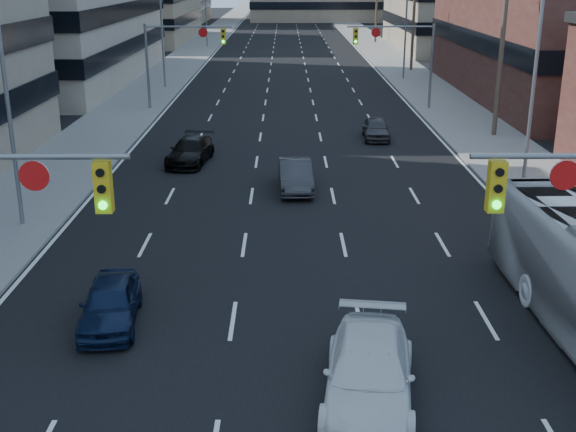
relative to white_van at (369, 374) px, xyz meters
The scene contains 18 objects.
road_surface 122.05m from the white_van, 90.75° to the left, with size 18.00×300.00×0.02m, color black.
sidewalk_left 122.74m from the white_van, 96.13° to the left, with size 5.00×300.00×0.15m, color slate.
sidewalk_right 122.44m from the white_van, 85.36° to the left, with size 5.00×300.00×0.15m, color slate.
signal_far_left 38.34m from the white_van, 104.07° to the left, with size 6.09×0.33×6.00m.
signal_far_right 37.70m from the white_van, 80.67° to the left, with size 6.09×0.33×6.00m.
utility_pole_block 30.40m from the white_van, 69.29° to the left, with size 2.20×0.28×11.00m.
utility_pole_midblock 59.21m from the white_van, 79.65° to the left, with size 2.20×0.28×11.00m.
utility_pole_distant 88.82m from the white_van, 83.13° to the left, with size 2.20×0.28×11.00m.
streetlight_left_near 17.50m from the white_van, 134.77° to the left, with size 2.03×0.22×9.00m.
streetlight_left_mid 48.72m from the white_van, 104.24° to the left, with size 2.03×0.22×9.00m.
streetlight_left_far 83.01m from the white_van, 98.28° to the left, with size 2.03×0.22×9.00m.
streetlight_right_near 19.63m from the white_van, 62.84° to the left, with size 2.03×0.22×9.00m.
streetlight_right_far 52.94m from the white_van, 80.47° to the left, with size 2.03×0.22×9.00m.
white_van is the anchor object (origin of this frame).
sedan_blue 7.83m from the white_van, 150.25° to the left, with size 1.52×3.77×1.28m, color #0C1833.
sedan_grey_center 17.07m from the white_van, 94.86° to the left, with size 1.45×4.15×1.37m, color #2E2E30.
sedan_black_far 22.87m from the white_van, 107.29° to the left, with size 1.82×4.47×1.30m, color black.
sedan_grey_right 27.71m from the white_van, 82.84° to the left, with size 1.48×3.68×1.25m, color #353537.
Camera 1 is at (-0.31, -6.42, 9.40)m, focal length 45.00 mm.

